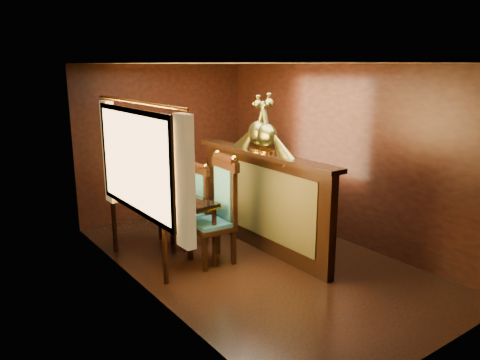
{
  "coord_description": "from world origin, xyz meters",
  "views": [
    {
      "loc": [
        -3.5,
        -4.45,
        2.49
      ],
      "look_at": [
        -0.15,
        0.15,
        1.08
      ],
      "focal_mm": 35.0,
      "sensor_mm": 36.0,
      "label": 1
    }
  ],
  "objects": [
    {
      "name": "peacock_right",
      "position": [
        0.33,
        0.38,
        1.75
      ],
      "size": [
        0.24,
        0.65,
        0.78
      ],
      "primitive_type": null,
      "color": "#174532",
      "rests_on": "partition"
    },
    {
      "name": "chair_left",
      "position": [
        -0.36,
        0.31,
        0.74
      ],
      "size": [
        0.54,
        0.57,
        1.42
      ],
      "rotation": [
        0.0,
        0.0,
        -0.07
      ],
      "color": "black",
      "rests_on": "ground"
    },
    {
      "name": "partition",
      "position": [
        0.32,
        0.3,
        0.71
      ],
      "size": [
        0.26,
        2.7,
        1.36
      ],
      "color": "black",
      "rests_on": "ground"
    },
    {
      "name": "chair_right",
      "position": [
        -0.31,
        1.02,
        0.61
      ],
      "size": [
        0.44,
        0.47,
        1.18
      ],
      "rotation": [
        0.0,
        0.0,
        0.06
      ],
      "color": "black",
      "rests_on": "ground"
    },
    {
      "name": "ground",
      "position": [
        0.0,
        0.0,
        0.0
      ],
      "size": [
        5.0,
        5.0,
        0.0
      ],
      "primitive_type": "plane",
      "color": "black",
      "rests_on": "ground"
    },
    {
      "name": "peacock_left",
      "position": [
        0.33,
        0.23,
        1.73
      ],
      "size": [
        0.23,
        0.62,
        0.74
      ],
      "primitive_type": null,
      "color": "#174532",
      "rests_on": "partition"
    },
    {
      "name": "room_shell",
      "position": [
        -0.09,
        0.02,
        1.58
      ],
      "size": [
        3.04,
        5.04,
        2.52
      ],
      "color": "black",
      "rests_on": "ground"
    },
    {
      "name": "dining_table",
      "position": [
        -0.95,
        0.78,
        0.76
      ],
      "size": [
        0.98,
        1.49,
        1.04
      ],
      "rotation": [
        0.0,
        0.0,
        0.09
      ],
      "color": "black",
      "rests_on": "ground"
    }
  ]
}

